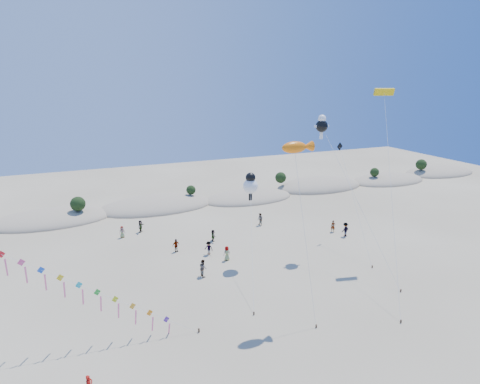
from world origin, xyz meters
name	(u,v)px	position (x,y,z in m)	size (l,w,h in m)	color
dune_ridge	(163,206)	(1.06, 45.14, 0.11)	(145.30, 11.49, 5.57)	gray
fish_kite	(298,148)	(5.93, 10.48, 14.84)	(2.89, 4.70, 15.38)	#3F2D1E
cartoon_kite_low	(250,184)	(6.20, 20.83, 9.10)	(5.22, 11.59, 10.46)	#3F2D1E
cartoon_kite_high	(322,125)	(15.55, 21.37, 15.25)	(2.56, 13.94, 16.45)	#3F2D1E
parafoil_kite	(384,95)	(20.83, 17.39, 18.69)	(9.04, 14.05, 19.48)	#3F2D1E
dark_kite	(347,173)	(19.95, 21.77, 8.97)	(3.16, 11.12, 12.50)	#3F2D1E
beachgoers	(228,237)	(5.48, 26.29, 0.87)	(28.98, 16.98, 1.89)	slate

